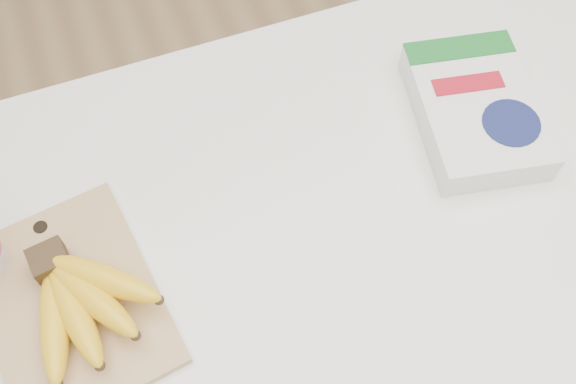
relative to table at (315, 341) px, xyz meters
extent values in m
cube|color=white|center=(0.00, 0.00, 0.00)|extent=(1.27, 0.85, 0.95)
cube|color=tan|center=(-0.36, 0.04, 0.48)|extent=(0.26, 0.33, 0.01)
cube|color=#382816|center=(-0.36, 0.09, 0.52)|extent=(0.05, 0.05, 0.03)
ellipsoid|color=yellow|center=(-0.38, 0.01, 0.51)|extent=(0.06, 0.18, 0.05)
sphere|color=#382816|center=(-0.39, -0.07, 0.51)|extent=(0.01, 0.01, 0.01)
ellipsoid|color=yellow|center=(-0.35, 0.01, 0.52)|extent=(0.07, 0.18, 0.05)
sphere|color=#382816|center=(-0.33, -0.07, 0.52)|extent=(0.01, 0.01, 0.01)
ellipsoid|color=yellow|center=(-0.32, 0.02, 0.52)|extent=(0.12, 0.17, 0.05)
sphere|color=#382816|center=(-0.28, -0.05, 0.52)|extent=(0.01, 0.01, 0.01)
ellipsoid|color=yellow|center=(-0.30, 0.04, 0.53)|extent=(0.15, 0.14, 0.05)
sphere|color=#382816|center=(-0.24, -0.02, 0.53)|extent=(0.01, 0.01, 0.01)
cube|color=white|center=(0.30, 0.12, 0.50)|extent=(0.22, 0.28, 0.05)
cube|color=#176B25|center=(0.32, 0.22, 0.53)|extent=(0.18, 0.08, 0.00)
cylinder|color=#141D4C|center=(0.32, 0.06, 0.53)|extent=(0.10, 0.10, 0.00)
cube|color=#A91322|center=(0.29, 0.15, 0.53)|extent=(0.11, 0.05, 0.00)
camera|label=1|loc=(-0.19, -0.34, 1.31)|focal=40.00mm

